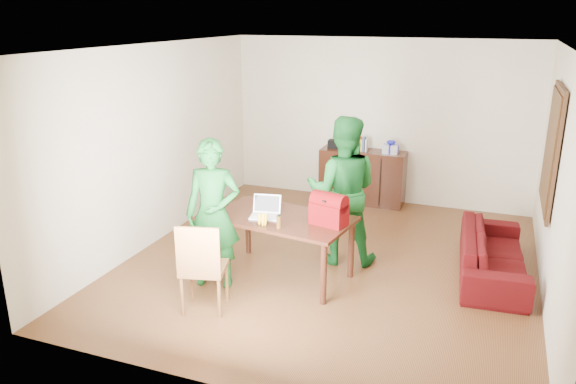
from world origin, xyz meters
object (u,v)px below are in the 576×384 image
at_px(person_near, 213,214).
at_px(laptop, 265,214).
at_px(person_far, 343,190).
at_px(sofa, 493,254).
at_px(table, 282,224).
at_px(red_bag, 329,212).
at_px(chair, 204,284).
at_px(bottle, 279,221).

relative_size(person_near, laptop, 4.73).
distance_m(person_far, sofa, 1.98).
bearing_deg(person_near, person_far, 29.69).
relative_size(table, red_bag, 4.34).
bearing_deg(sofa, person_near, 110.22).
height_order(chair, laptop, chair).
xyz_separation_m(table, bottle, (0.10, -0.36, 0.18)).
xyz_separation_m(table, laptop, (-0.19, -0.09, 0.14)).
bearing_deg(person_far, person_near, 31.70).
height_order(bottle, red_bag, red_bag).
bearing_deg(sofa, red_bag, 114.24).
relative_size(chair, person_near, 0.58).
bearing_deg(person_near, sofa, 10.25).
relative_size(person_far, bottle, 11.51).
bearing_deg(table, red_bag, 4.39).
distance_m(bottle, red_bag, 0.58).
xyz_separation_m(table, red_bag, (0.59, -0.04, 0.25)).
distance_m(person_near, bottle, 0.78).
distance_m(person_near, sofa, 3.42).
distance_m(laptop, bottle, 0.40).
bearing_deg(person_near, chair, -87.34).
bearing_deg(chair, person_far, 44.63).
height_order(table, laptop, laptop).
distance_m(table, bottle, 0.41).
bearing_deg(red_bag, bottle, -132.63).
height_order(table, red_bag, red_bag).
xyz_separation_m(chair, sofa, (2.88, 1.98, -0.02)).
xyz_separation_m(person_far, sofa, (1.85, 0.23, -0.67)).
distance_m(person_near, laptop, 0.61).
relative_size(person_far, sofa, 1.00).
bearing_deg(table, person_far, 61.10).
height_order(chair, person_near, person_near).
bearing_deg(red_bag, person_near, -147.35).
xyz_separation_m(table, sofa, (2.39, 0.94, -0.39)).
bearing_deg(sofa, chair, 120.16).
bearing_deg(person_near, table, 20.10).
bearing_deg(bottle, red_bag, 32.98).
distance_m(person_far, red_bag, 0.75).
relative_size(bottle, sofa, 0.09).
distance_m(person_far, laptop, 1.09).
xyz_separation_m(chair, red_bag, (1.08, 1.00, 0.62)).
xyz_separation_m(chair, person_near, (-0.18, 0.58, 0.58)).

